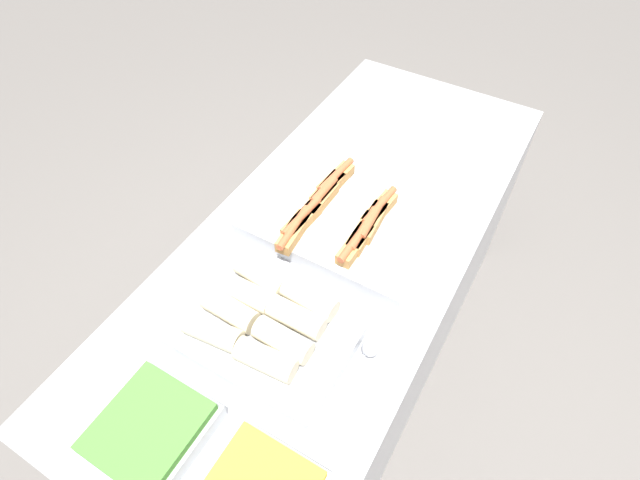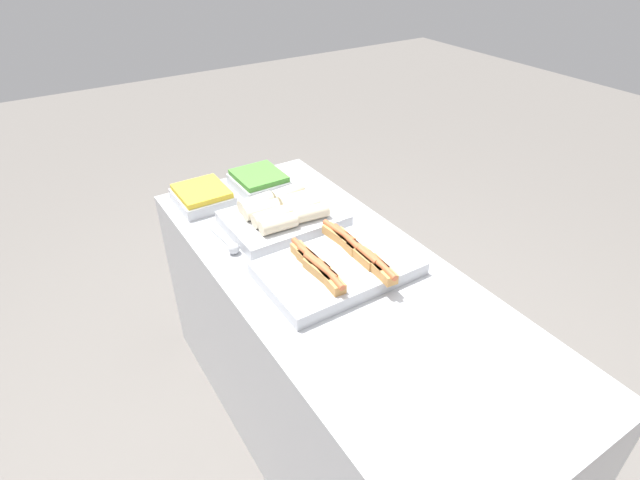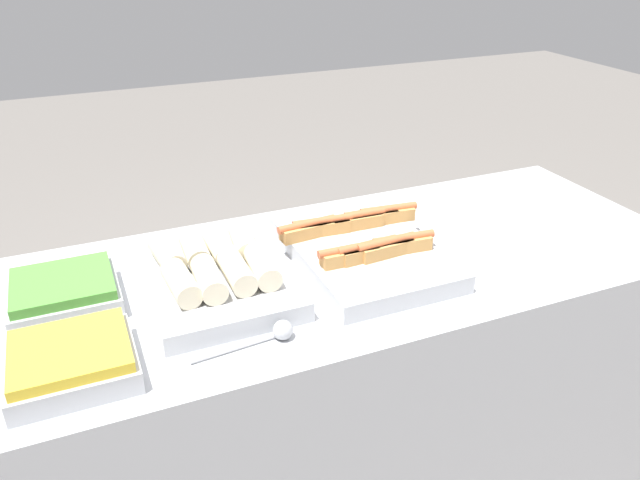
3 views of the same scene
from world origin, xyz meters
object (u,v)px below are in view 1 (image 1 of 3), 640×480
tray_wraps (264,322)px  serving_spoon_near (367,355)px  tray_hotdogs (340,222)px  tray_side_back (150,431)px

tray_wraps → serving_spoon_near: bearing=-76.6°
tray_hotdogs → tray_wraps: size_ratio=1.18×
tray_wraps → tray_side_back: tray_wraps is taller
tray_hotdogs → tray_side_back: 0.76m
tray_hotdogs → tray_side_back: (-0.75, 0.06, -0.00)m
tray_hotdogs → tray_wraps: 0.40m
tray_wraps → tray_side_back: bearing=169.6°
tray_wraps → tray_side_back: 0.36m
tray_side_back → serving_spoon_near: 0.53m
tray_wraps → serving_spoon_near: tray_wraps is taller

